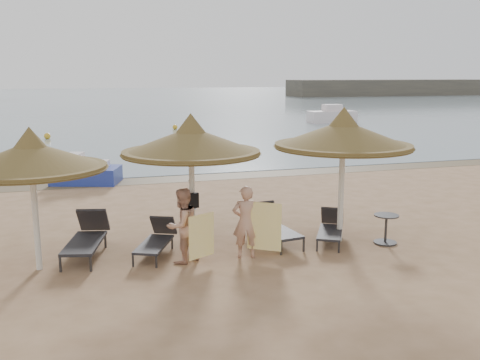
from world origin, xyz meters
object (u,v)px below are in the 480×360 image
object	(u,v)px
person_left	(182,220)
palapa_left	(31,157)
lounger_far_right	(331,227)
lounger_near_right	(271,225)
person_right	(246,216)
side_table	(386,230)
pedal_boat	(85,172)
lounger_near_left	(157,239)
lounger_far_left	(87,236)
palapa_center	(191,142)
palapa_right	(343,135)

from	to	relation	value
person_left	palapa_left	bearing A→B (deg)	-39.15
palapa_left	lounger_far_right	bearing A→B (deg)	0.36
lounger_near_right	palapa_left	bearing A→B (deg)	177.16
lounger_far_right	person_right	size ratio (longest dim) A/B	0.90
side_table	pedal_boat	world-z (taller)	pedal_boat
lounger_near_left	lounger_far_left	bearing A→B (deg)	-170.26
lounger_near_left	person_right	world-z (taller)	person_right
palapa_center	person_left	xyz separation A→B (m)	(-0.40, -0.87, -1.58)
lounger_near_left	lounger_near_right	bearing A→B (deg)	27.77
person_right	pedal_boat	size ratio (longest dim) A/B	0.69
lounger_far_right	pedal_boat	distance (m)	10.77
palapa_left	lounger_far_right	distance (m)	7.09
lounger_near_left	side_table	distance (m)	5.50
lounger_far_left	lounger_near_right	distance (m)	4.38
lounger_near_right	person_left	distance (m)	2.60
palapa_right	lounger_far_right	size ratio (longest dim) A/B	1.94
lounger_near_right	side_table	size ratio (longest dim) A/B	2.86
person_right	pedal_boat	world-z (taller)	person_right
lounger_near_left	palapa_center	bearing A→B (deg)	32.97
palapa_left	palapa_center	xyz separation A→B (m)	(3.40, 0.45, 0.13)
palapa_right	pedal_boat	distance (m)	11.16
palapa_right	lounger_near_right	bearing A→B (deg)	162.70
lounger_near_right	person_right	world-z (taller)	person_right
palapa_right	person_right	bearing A→B (deg)	-169.49
lounger_near_right	lounger_far_left	bearing A→B (deg)	168.81
palapa_left	person_left	distance (m)	3.35
lounger_far_right	person_left	xyz separation A→B (m)	(-3.79, -0.46, 0.62)
lounger_far_left	lounger_near_right	xyz separation A→B (m)	(4.37, -0.25, -0.02)
palapa_left	person_left	world-z (taller)	palapa_left
palapa_right	person_left	bearing A→B (deg)	-174.39
lounger_far_left	pedal_boat	world-z (taller)	pedal_boat
lounger_near_left	lounger_far_right	xyz separation A→B (m)	(4.25, -0.28, -0.01)
palapa_center	lounger_far_left	world-z (taller)	palapa_center
palapa_right	side_table	distance (m)	2.54
side_table	person_left	world-z (taller)	person_left
lounger_near_right	person_left	bearing A→B (deg)	-167.20
lounger_near_right	side_table	distance (m)	2.79
lounger_near_right	person_right	distance (m)	1.48
palapa_left	lounger_near_left	xyz separation A→B (m)	(2.53, 0.32, -2.06)
palapa_center	side_table	xyz separation A→B (m)	(4.57, -0.99, -2.20)
palapa_right	lounger_near_right	size ratio (longest dim) A/B	1.62
lounger_far_left	lounger_near_right	bearing A→B (deg)	10.36
lounger_near_right	lounger_near_left	bearing A→B (deg)	175.24
lounger_near_left	person_right	bearing A→B (deg)	0.82
lounger_near_left	lounger_far_right	size ratio (longest dim) A/B	1.04
palapa_right	side_table	xyz separation A→B (m)	(0.97, -0.51, -2.29)
palapa_right	person_left	size ratio (longest dim) A/B	1.74
lounger_far_right	person_right	xyz separation A→B (m)	(-2.37, -0.55, 0.62)
palapa_center	lounger_near_left	distance (m)	2.36
side_table	person_right	distance (m)	3.61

